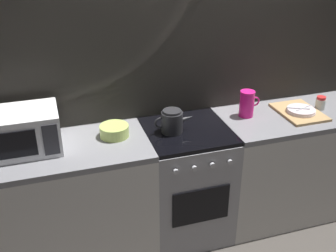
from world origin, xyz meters
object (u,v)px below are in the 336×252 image
Objects in this scene: stove_unit at (186,182)px; spice_jar at (320,103)px; pitcher at (247,104)px; dish_pile at (300,111)px; microwave at (22,131)px; mixing_bowl at (114,131)px; kettle at (172,121)px.

stove_unit is 1.22m from spice_jar.
pitcher is 0.43m from dish_pile.
microwave is at bearing 177.34° from stove_unit.
stove_unit is 4.50× the size of pitcher.
stove_unit is 1.25m from microwave.
pitcher is (0.50, 0.08, 0.55)m from stove_unit.
pitcher reaches higher than dish_pile.
mixing_bowl is 1.42m from dish_pile.
stove_unit is 2.25× the size of dish_pile.
dish_pile is at bearing -2.93° from mixing_bowl.
kettle reaches higher than dish_pile.
mixing_bowl is (-0.51, 0.06, 0.49)m from stove_unit.
kettle is at bearing 179.14° from dish_pile.
kettle is 0.40m from mixing_bowl.
kettle is 1.42× the size of pitcher.
microwave reaches higher than stove_unit.
spice_jar is at bearing -5.97° from pitcher.
pitcher reaches higher than stove_unit.
stove_unit is 0.54m from kettle.
microwave is 0.99m from kettle.
kettle is 1.42× the size of mixing_bowl.
microwave is 2.30× the size of pitcher.
dish_pile is (0.41, -0.09, -0.08)m from pitcher.
dish_pile is at bearing -172.19° from spice_jar.
kettle is at bearing -179.43° from spice_jar.
microwave reaches higher than pitcher.
mixing_bowl is (0.59, 0.01, -0.10)m from microwave.
spice_jar reaches higher than stove_unit.
microwave is 2.30× the size of mixing_bowl.
kettle is at bearing -8.21° from mixing_bowl.
mixing_bowl is 1.01m from pitcher.
kettle is at bearing 177.95° from stove_unit.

